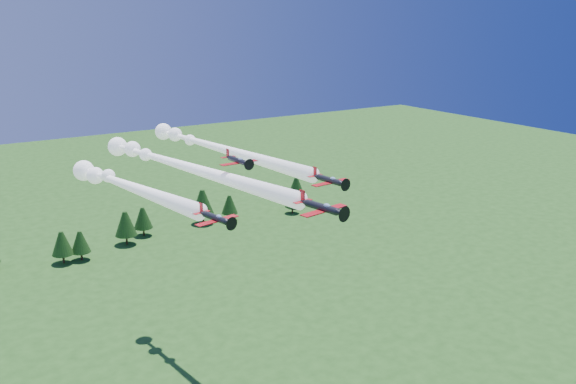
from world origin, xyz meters
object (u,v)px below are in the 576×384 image
plane_left (125,184)px  plane_slot (238,161)px  plane_lead (180,165)px  plane_right (216,147)px

plane_left → plane_slot: plane_slot is taller
plane_lead → plane_slot: (4.61, -12.31, 2.50)m
plane_lead → plane_slot: 13.38m
plane_left → plane_lead: bearing=-14.9°
plane_right → plane_slot: plane_slot is taller
plane_right → plane_slot: 27.80m
plane_left → plane_slot: (14.25, -13.01, 4.74)m
plane_lead → plane_left: plane_lead is taller
plane_left → plane_right: 26.79m
plane_left → plane_right: plane_right is taller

